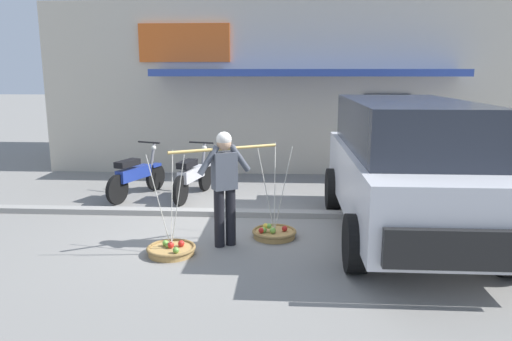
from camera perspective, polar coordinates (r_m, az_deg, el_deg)
The scene contains 9 objects.
ground_plane at distance 8.00m, azimuth -3.32°, elevation -6.81°, with size 90.00×90.00×0.00m, color gray.
sidewalk_curb at distance 8.65m, azimuth -2.79°, elevation -5.03°, with size 20.00×0.24×0.10m, color gray.
fruit_vendor at distance 6.96m, azimuth -3.75°, elevation -1.27°, with size 1.46×0.83×1.70m.
fruit_basket_left_side at distance 6.97m, azimuth -9.99°, elevation -9.17°, with size 0.69×0.69×1.45m.
fruit_basket_right_side at distance 7.54m, azimuth 2.14°, elevation -7.36°, with size 0.69×0.69×1.45m.
motorcycle_nearest_shop at distance 10.09m, azimuth -14.03°, elevation -0.58°, with size 0.78×1.73×1.09m.
motorcycle_second_in_row at distance 9.82m, azimuth -7.50°, elevation -0.66°, with size 0.61×1.79×1.09m.
parked_truck at distance 7.75m, azimuth 17.34°, elevation 0.71°, with size 2.17×4.81×2.10m.
storefront_building at distance 14.34m, azimuth 5.46°, elevation 9.90°, with size 13.00×6.00×4.20m.
Camera 1 is at (0.90, -7.53, 2.53)m, focal length 33.79 mm.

